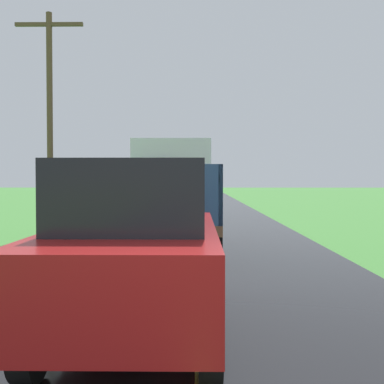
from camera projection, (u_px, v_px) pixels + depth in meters
name	position (u px, v px, depth m)	size (l,w,h in m)	color
banana_truck_near	(170.00, 192.00, 12.09)	(2.38, 5.82, 2.80)	#2D2D30
utility_pole_roadside	(50.00, 113.00, 15.95)	(2.29, 0.20, 7.43)	brown
following_car	(138.00, 246.00, 5.21)	(1.74, 4.10, 1.92)	maroon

